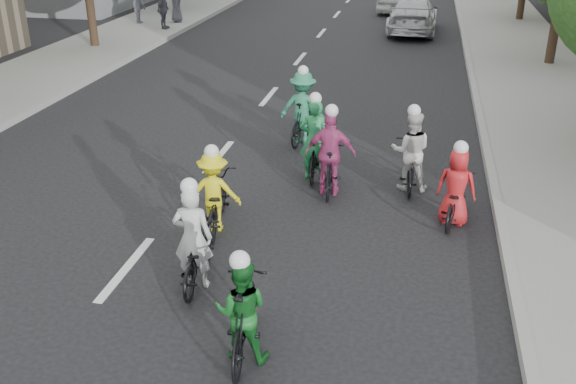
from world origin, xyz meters
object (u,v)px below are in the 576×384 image
(cyclist_4, at_px, (455,194))
(cyclist_7, at_px, (303,113))
(cyclist_0, at_px, (195,250))
(spectator_1, at_px, (163,10))
(cyclist_6, at_px, (410,159))
(spectator_0, at_px, (139,4))
(follow_car_lead, at_px, (413,15))
(spectator_2, at_px, (176,4))
(cyclist_2, at_px, (215,198))
(cyclist_1, at_px, (243,315))
(cyclist_5, at_px, (315,149))
(cyclist_3, at_px, (331,161))

(cyclist_4, xyz_separation_m, cyclist_7, (-3.48, 3.57, 0.19))
(cyclist_0, height_order, spectator_1, cyclist_0)
(cyclist_0, xyz_separation_m, cyclist_6, (3.08, 4.31, 0.06))
(cyclist_7, relative_size, spectator_0, 1.15)
(cyclist_7, bearing_deg, follow_car_lead, -90.49)
(spectator_2, bearing_deg, cyclist_2, -177.33)
(cyclist_6, distance_m, follow_car_lead, 16.85)
(cyclist_6, bearing_deg, cyclist_4, 119.33)
(cyclist_2, bearing_deg, cyclist_1, 103.82)
(cyclist_5, xyz_separation_m, cyclist_7, (-0.64, 2.09, 0.08))
(cyclist_3, height_order, spectator_1, cyclist_3)
(cyclist_4, distance_m, spectator_2, 21.47)
(spectator_1, xyz_separation_m, spectator_2, (-0.06, 1.72, 0.01))
(cyclist_3, xyz_separation_m, spectator_0, (-11.24, 16.35, 0.29))
(cyclist_3, distance_m, cyclist_5, 0.82)
(cyclist_1, distance_m, cyclist_2, 3.61)
(follow_car_lead, relative_size, spectator_0, 3.05)
(cyclist_2, xyz_separation_m, spectator_0, (-9.44, 18.25, 0.39))
(cyclist_3, distance_m, cyclist_6, 1.65)
(cyclist_1, xyz_separation_m, spectator_1, (-9.25, 20.46, 0.34))
(cyclist_0, height_order, spectator_0, spectator_0)
(cyclist_7, bearing_deg, cyclist_2, 89.13)
(cyclist_1, distance_m, cyclist_6, 6.12)
(cyclist_1, relative_size, spectator_0, 1.11)
(cyclist_4, height_order, follow_car_lead, cyclist_4)
(spectator_0, bearing_deg, cyclist_1, -153.60)
(spectator_0, height_order, spectator_2, spectator_0)
(cyclist_6, bearing_deg, spectator_1, -55.41)
(cyclist_1, relative_size, cyclist_3, 0.98)
(cyclist_2, distance_m, cyclist_4, 4.35)
(cyclist_6, bearing_deg, cyclist_1, 69.16)
(cyclist_1, height_order, cyclist_4, cyclist_4)
(cyclist_0, relative_size, cyclist_6, 1.00)
(cyclist_1, xyz_separation_m, cyclist_2, (-1.43, 3.31, -0.02))
(cyclist_6, xyz_separation_m, cyclist_7, (-2.62, 2.19, 0.11))
(follow_car_lead, xyz_separation_m, spectator_1, (-10.69, -2.20, 0.22))
(cyclist_7, bearing_deg, cyclist_4, 142.15)
(cyclist_2, bearing_deg, cyclist_7, -108.29)
(spectator_1, bearing_deg, cyclist_7, -141.14)
(follow_car_lead, relative_size, spectator_2, 3.12)
(cyclist_0, distance_m, spectator_2, 22.22)
(cyclist_3, height_order, spectator_0, cyclist_3)
(cyclist_0, height_order, spectator_2, cyclist_0)
(cyclist_3, xyz_separation_m, spectator_1, (-9.61, 15.24, 0.26))
(cyclist_5, bearing_deg, cyclist_3, 119.65)
(cyclist_7, bearing_deg, spectator_1, -47.73)
(cyclist_0, xyz_separation_m, cyclist_5, (1.10, 4.40, 0.08))
(follow_car_lead, bearing_deg, cyclist_5, 85.84)
(cyclist_4, height_order, cyclist_6, cyclist_6)
(cyclist_6, distance_m, spectator_2, 19.84)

